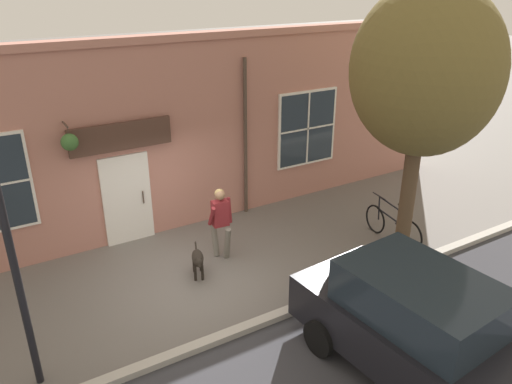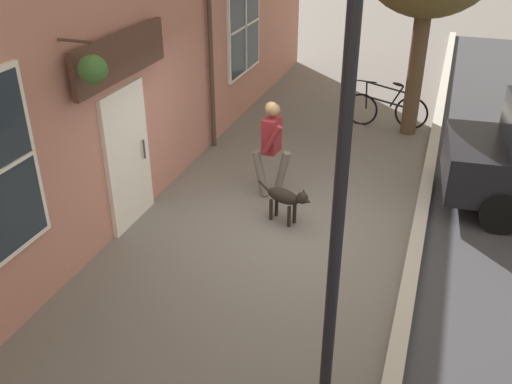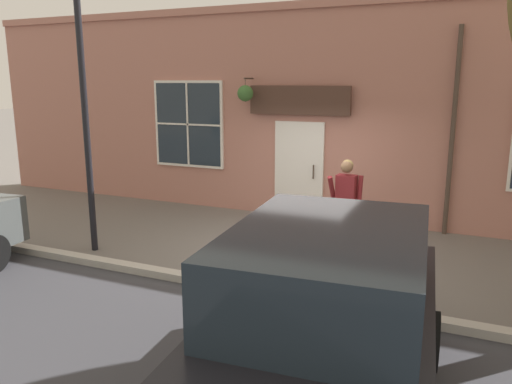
{
  "view_description": "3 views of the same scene",
  "coord_description": "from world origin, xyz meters",
  "px_view_note": "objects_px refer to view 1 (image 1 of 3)",
  "views": [
    {
      "loc": [
        8.09,
        -3.29,
        5.73
      ],
      "look_at": [
        -0.67,
        1.95,
        1.23
      ],
      "focal_mm": 35.0,
      "sensor_mm": 36.0,
      "label": 1
    },
    {
      "loc": [
        2.06,
        -7.07,
        4.52
      ],
      "look_at": [
        -0.11,
        -0.77,
        0.95
      ],
      "focal_mm": 40.0,
      "sensor_mm": 36.0,
      "label": 2
    },
    {
      "loc": [
        8.0,
        2.89,
        2.93
      ],
      "look_at": [
        -0.03,
        -0.63,
        0.99
      ],
      "focal_mm": 35.0,
      "sensor_mm": 36.0,
      "label": 3
    }
  ],
  "objects_px": {
    "pedestrian_walking": "(220,217)",
    "leaning_bicycle": "(393,225)",
    "dog_on_leash": "(198,259)",
    "street_tree_by_curb": "(421,75)",
    "parked_car_mid_block": "(424,331)"
  },
  "relations": [
    {
      "from": "street_tree_by_curb",
      "to": "parked_car_mid_block",
      "type": "distance_m",
      "value": 4.91
    },
    {
      "from": "parked_car_mid_block",
      "to": "pedestrian_walking",
      "type": "bearing_deg",
      "value": -168.67
    },
    {
      "from": "dog_on_leash",
      "to": "street_tree_by_curb",
      "type": "xyz_separation_m",
      "value": [
        1.36,
        4.27,
        3.51
      ]
    },
    {
      "from": "pedestrian_walking",
      "to": "leaning_bicycle",
      "type": "relative_size",
      "value": 0.93
    },
    {
      "from": "dog_on_leash",
      "to": "street_tree_by_curb",
      "type": "height_order",
      "value": "street_tree_by_curb"
    },
    {
      "from": "dog_on_leash",
      "to": "street_tree_by_curb",
      "type": "distance_m",
      "value": 5.69
    },
    {
      "from": "parked_car_mid_block",
      "to": "leaning_bicycle",
      "type": "bearing_deg",
      "value": 140.25
    },
    {
      "from": "pedestrian_walking",
      "to": "leaning_bicycle",
      "type": "height_order",
      "value": "pedestrian_walking"
    },
    {
      "from": "pedestrian_walking",
      "to": "parked_car_mid_block",
      "type": "bearing_deg",
      "value": 11.33
    },
    {
      "from": "dog_on_leash",
      "to": "parked_car_mid_block",
      "type": "distance_m",
      "value": 4.62
    },
    {
      "from": "parked_car_mid_block",
      "to": "dog_on_leash",
      "type": "bearing_deg",
      "value": -157.94
    },
    {
      "from": "dog_on_leash",
      "to": "parked_car_mid_block",
      "type": "xyz_separation_m",
      "value": [
        4.26,
        1.72,
        0.46
      ]
    },
    {
      "from": "leaning_bicycle",
      "to": "parked_car_mid_block",
      "type": "height_order",
      "value": "parked_car_mid_block"
    },
    {
      "from": "pedestrian_walking",
      "to": "dog_on_leash",
      "type": "bearing_deg",
      "value": -58.2
    },
    {
      "from": "pedestrian_walking",
      "to": "dog_on_leash",
      "type": "xyz_separation_m",
      "value": [
        0.48,
        -0.78,
        -0.54
      ]
    }
  ]
}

